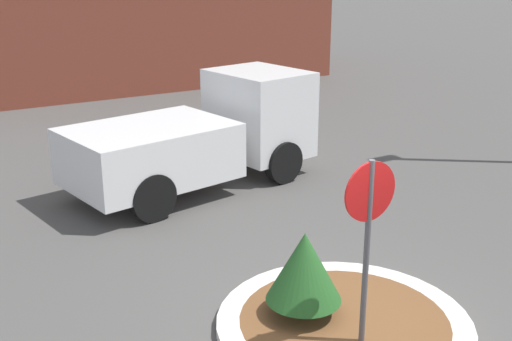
{
  "coord_description": "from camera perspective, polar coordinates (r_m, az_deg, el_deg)",
  "views": [
    {
      "loc": [
        -4.6,
        -5.58,
        4.51
      ],
      "look_at": [
        0.26,
        2.64,
        1.33
      ],
      "focal_mm": 45.0,
      "sensor_mm": 36.0,
      "label": 1
    }
  ],
  "objects": [
    {
      "name": "ground_plane",
      "position": [
        8.53,
        7.78,
        -13.72
      ],
      "size": [
        120.0,
        120.0,
        0.0
      ],
      "primitive_type": "plane",
      "color": "#514F4C"
    },
    {
      "name": "traffic_island",
      "position": [
        8.49,
        7.8,
        -13.34
      ],
      "size": [
        3.26,
        3.26,
        0.13
      ],
      "color": "silver",
      "rests_on": "ground_plane"
    },
    {
      "name": "stop_sign",
      "position": [
        7.35,
        9.95,
        -4.6
      ],
      "size": [
        0.7,
        0.07,
        2.42
      ],
      "color": "#4C4C51",
      "rests_on": "ground_plane"
    },
    {
      "name": "island_shrub",
      "position": [
        8.19,
        4.31,
        -8.52
      ],
      "size": [
        0.98,
        0.98,
        1.13
      ],
      "color": "brown",
      "rests_on": "traffic_island"
    },
    {
      "name": "utility_truck",
      "position": [
        13.12,
        -4.72,
        3.18
      ],
      "size": [
        5.41,
        2.9,
        2.22
      ],
      "rotation": [
        0.0,
        0.0,
        0.17
      ],
      "color": "white",
      "rests_on": "ground_plane"
    }
  ]
}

